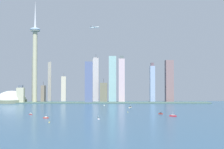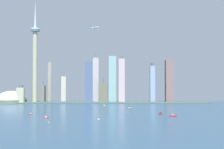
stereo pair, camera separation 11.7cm
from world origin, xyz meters
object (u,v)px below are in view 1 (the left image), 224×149
object	(u,v)px
boat_6	(46,117)
channel_buoy_1	(49,122)
channel_buoy_0	(128,112)
skyscraper_6	(43,94)
skyscraper_4	(89,82)
stadium_dome	(11,100)
boat_4	(104,105)
skyscraper_1	(35,79)
boat_1	(98,118)
skyscraper_0	(152,83)
skyscraper_9	(64,89)
skyscraper_11	(96,79)
skyscraper_10	(50,80)
boat_5	(173,116)
boat_2	(161,113)
observation_tower	(35,54)
skyscraper_2	(21,95)
boat_0	(31,114)
boat_3	(130,107)
skyscraper_7	(169,81)
skyscraper_5	(113,79)
airplane	(95,27)
skyscraper_3	(122,80)

from	to	relation	value
boat_6	channel_buoy_1	size ratio (longest dim) A/B	4.25
channel_buoy_0	skyscraper_6	bearing A→B (deg)	132.34
skyscraper_4	skyscraper_6	xyz separation A→B (m)	(-164.63, 40.81, -40.72)
stadium_dome	boat_4	bearing A→B (deg)	-19.16
skyscraper_1	boat_1	xyz separation A→B (m)	(265.58, -475.11, -81.30)
skyscraper_6	boat_6	xyz separation A→B (m)	(112.57, -407.72, -28.21)
skyscraper_4	boat_1	size ratio (longest dim) A/B	11.03
skyscraper_0	boat_6	world-z (taller)	skyscraper_0
skyscraper_1	skyscraper_9	bearing A→B (deg)	-1.11
skyscraper_6	skyscraper_11	distance (m)	195.79
skyscraper_10	boat_5	distance (m)	579.64
skyscraper_4	boat_2	distance (m)	360.77
skyscraper_1	skyscraper_10	xyz separation A→B (m)	(56.43, 9.74, -5.56)
stadium_dome	channel_buoy_0	xyz separation A→B (m)	(387.71, -291.37, -8.95)
stadium_dome	observation_tower	bearing A→B (deg)	-2.79
boat_6	skyscraper_2	bearing A→B (deg)	115.55
skyscraper_2	skyscraper_10	size ratio (longest dim) A/B	0.38
skyscraper_2	skyscraper_0	bearing A→B (deg)	7.04
skyscraper_1	boat_0	size ratio (longest dim) A/B	20.67
observation_tower	skyscraper_9	bearing A→B (deg)	40.92
skyscraper_4	boat_2	size ratio (longest dim) A/B	14.02
stadium_dome	skyscraper_10	distance (m)	156.78
skyscraper_0	boat_3	bearing A→B (deg)	-114.04
observation_tower	stadium_dome	world-z (taller)	observation_tower
skyscraper_7	skyscraper_9	xyz separation A→B (m)	(-384.27, 43.16, -28.25)
skyscraper_7	boat_4	distance (m)	277.03
skyscraper_0	boat_1	distance (m)	466.91
boat_2	skyscraper_5	bearing A→B (deg)	157.27
skyscraper_9	boat_3	distance (m)	342.54
skyscraper_4	boat_0	bearing A→B (deg)	-107.75
observation_tower	skyscraper_0	distance (m)	424.13
skyscraper_4	boat_2	bearing A→B (deg)	-57.54
skyscraper_10	airplane	bearing A→B (deg)	-27.73
skyscraper_6	boat_4	distance (m)	257.77
skyscraper_1	boat_5	world-z (taller)	skyscraper_1
stadium_dome	skyscraper_3	xyz separation A→B (m)	(382.46, 11.27, 68.24)
observation_tower	boat_0	size ratio (longest dim) A/B	40.56
boat_2	skyscraper_11	bearing A→B (deg)	164.55
boat_0	boat_4	distance (m)	270.29
skyscraper_3	boat_6	world-z (taller)	skyscraper_3
boat_0	boat_2	size ratio (longest dim) A/B	0.88
stadium_dome	skyscraper_6	size ratio (longest dim) A/B	1.42
skyscraper_0	skyscraper_1	xyz separation A→B (m)	(-433.83, 44.43, 16.34)
skyscraper_1	boat_4	xyz separation A→B (m)	(267.11, -186.44, -81.12)
skyscraper_3	boat_5	xyz separation A→B (m)	(96.65, -372.95, -76.83)
skyscraper_0	skyscraper_2	bearing A→B (deg)	-172.96
stadium_dome	boat_0	distance (m)	375.52
boat_6	channel_buoy_0	distance (m)	195.85
observation_tower	channel_buoy_0	distance (m)	451.33
skyscraper_5	skyscraper_1	bearing A→B (deg)	174.83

